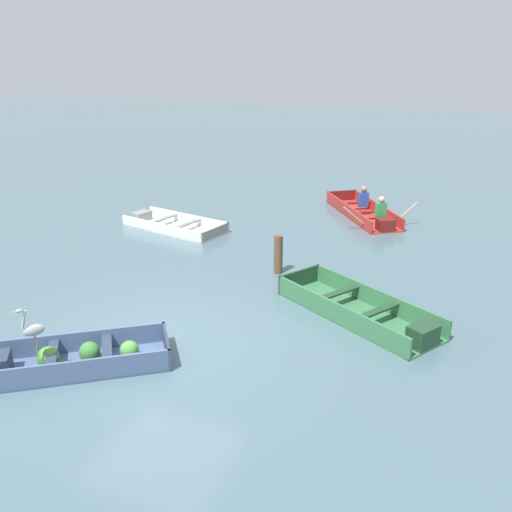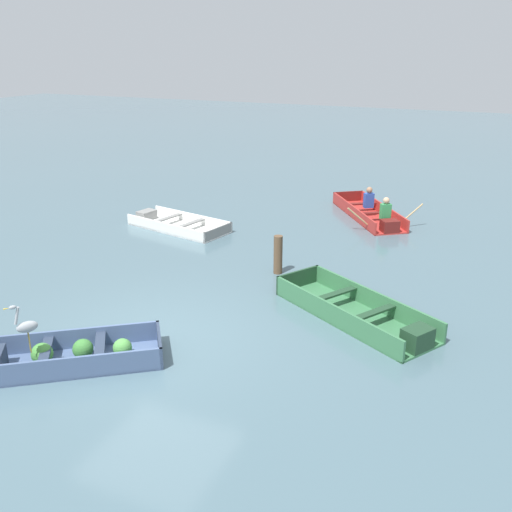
# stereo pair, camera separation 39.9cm
# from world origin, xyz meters

# --- Properties ---
(ground_plane) EXTENTS (80.00, 80.00, 0.00)m
(ground_plane) POSITION_xyz_m (0.00, 0.00, 0.00)
(ground_plane) COLOR #47606B
(dinghy_slate_blue_foreground) EXTENTS (2.87, 2.47, 0.39)m
(dinghy_slate_blue_foreground) POSITION_xyz_m (-0.79, -1.25, 0.16)
(dinghy_slate_blue_foreground) COLOR #475B7F
(dinghy_slate_blue_foreground) RESTS_ON ground
(skiff_green_near_moored) EXTENTS (3.49, 2.69, 0.41)m
(skiff_green_near_moored) POSITION_xyz_m (3.16, 2.20, 0.14)
(skiff_green_near_moored) COLOR #387047
(skiff_green_near_moored) RESTS_ON ground
(skiff_white_mid_moored) EXTENTS (3.11, 1.76, 0.30)m
(skiff_white_mid_moored) POSITION_xyz_m (-3.07, 5.78, 0.10)
(skiff_white_mid_moored) COLOR white
(skiff_white_mid_moored) RESTS_ON ground
(rowboat_red_with_crew) EXTENTS (3.07, 3.44, 0.93)m
(rowboat_red_with_crew) POSITION_xyz_m (1.80, 8.86, 0.19)
(rowboat_red_with_crew) COLOR #AD2D28
(rowboat_red_with_crew) RESTS_ON ground
(heron_on_dinghy) EXTENTS (0.32, 0.42, 0.84)m
(heron_on_dinghy) POSITION_xyz_m (-1.11, -1.72, 0.86)
(heron_on_dinghy) COLOR olive
(heron_on_dinghy) RESTS_ON dinghy_slate_blue_foreground
(mooring_post) EXTENTS (0.20, 0.20, 0.89)m
(mooring_post) POSITION_xyz_m (0.86, 3.78, 0.45)
(mooring_post) COLOR brown
(mooring_post) RESTS_ON ground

